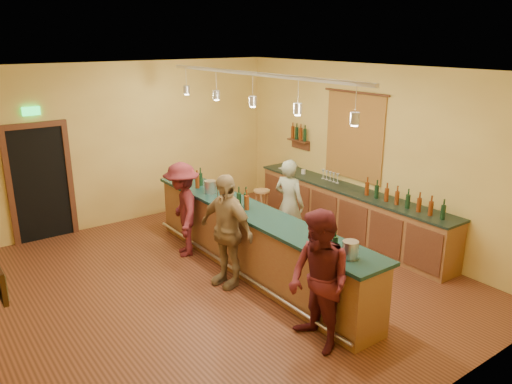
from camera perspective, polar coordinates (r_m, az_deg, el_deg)
floor at (r=7.88m, az=-3.93°, el=-10.26°), size 7.00×7.00×0.00m
ceiling at (r=7.00m, az=-4.48°, el=13.63°), size 6.50×7.00×0.02m
wall_back at (r=10.34m, az=-14.63°, el=5.36°), size 6.50×0.02×3.20m
wall_front at (r=4.87m, az=18.59°, el=-8.48°), size 6.50×0.02×3.20m
wall_right at (r=9.36m, az=12.94°, el=4.27°), size 0.02×7.00×3.20m
doorway at (r=9.94m, az=-23.45°, el=1.20°), size 1.15×0.09×2.48m
tapestry at (r=9.55m, az=11.16°, el=6.17°), size 0.03×1.40×1.60m
bottle_shelf at (r=10.60m, az=4.92°, el=6.51°), size 0.17×0.55×0.54m
back_counter at (r=9.58m, az=10.59°, el=-2.23°), size 0.60×4.55×1.27m
tasting_bar at (r=7.93m, az=-0.34°, el=-5.21°), size 0.73×5.10×1.38m
pendant_track at (r=7.35m, az=-0.37°, el=12.16°), size 0.11×4.60×0.50m
bartender at (r=8.85m, az=3.81°, el=-1.37°), size 0.54×0.68×1.62m
customer_a at (r=6.04m, az=7.22°, el=-10.14°), size 0.76×0.92×1.75m
customer_b at (r=7.49m, az=-3.45°, el=-4.42°), size 0.64×1.09×1.75m
customer_c at (r=8.62m, az=-8.38°, el=-2.00°), size 0.95×1.21×1.64m
bar_stool at (r=10.12m, az=0.66°, el=-0.56°), size 0.33×0.33×0.68m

